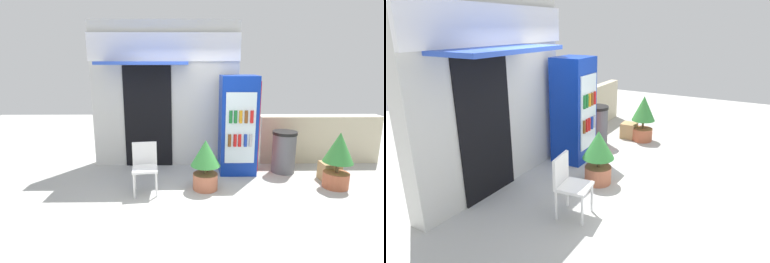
# 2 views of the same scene
# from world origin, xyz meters

# --- Properties ---
(ground) EXTENTS (16.00, 16.00, 0.00)m
(ground) POSITION_xyz_m (0.00, 0.00, 0.00)
(ground) COLOR #B2B2AD
(storefront_building) EXTENTS (3.10, 1.13, 3.06)m
(storefront_building) POSITION_xyz_m (-0.61, 1.70, 1.58)
(storefront_building) COLOR silver
(storefront_building) RESTS_ON ground
(drink_cooler) EXTENTS (0.74, 0.67, 1.98)m
(drink_cooler) POSITION_xyz_m (0.89, 1.14, 0.99)
(drink_cooler) COLOR #0C2D9E
(drink_cooler) RESTS_ON ground
(plastic_chair) EXTENTS (0.48, 0.48, 0.87)m
(plastic_chair) POSITION_xyz_m (-0.87, 0.21, 0.51)
(plastic_chair) COLOR white
(plastic_chair) RESTS_ON ground
(potted_plant_near_shop) EXTENTS (0.53, 0.53, 0.91)m
(potted_plant_near_shop) POSITION_xyz_m (0.19, 0.28, 0.51)
(potted_plant_near_shop) COLOR #BC6B4C
(potted_plant_near_shop) RESTS_ON ground
(potted_plant_curbside) EXTENTS (0.52, 0.52, 1.03)m
(potted_plant_curbside) POSITION_xyz_m (2.57, 0.31, 0.58)
(potted_plant_curbside) COLOR #AD5B3D
(potted_plant_curbside) RESTS_ON ground
(trash_bin) EXTENTS (0.49, 0.49, 0.86)m
(trash_bin) POSITION_xyz_m (1.85, 1.12, 0.43)
(trash_bin) COLOR #595960
(trash_bin) RESTS_ON ground
(stone_boundary_wall) EXTENTS (2.68, 0.20, 1.06)m
(stone_boundary_wall) POSITION_xyz_m (2.82, 1.72, 0.53)
(stone_boundary_wall) COLOR beige
(stone_boundary_wall) RESTS_ON ground
(cardboard_box) EXTENTS (0.35, 0.34, 0.35)m
(cardboard_box) POSITION_xyz_m (2.60, 0.65, 0.17)
(cardboard_box) COLOR tan
(cardboard_box) RESTS_ON ground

